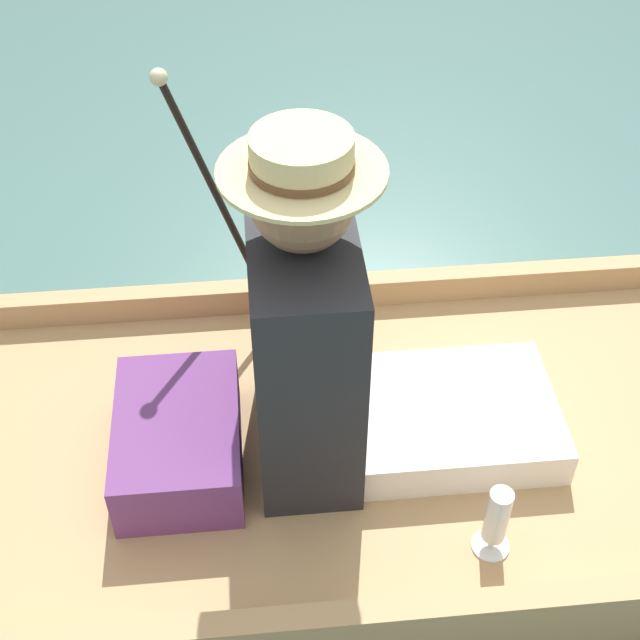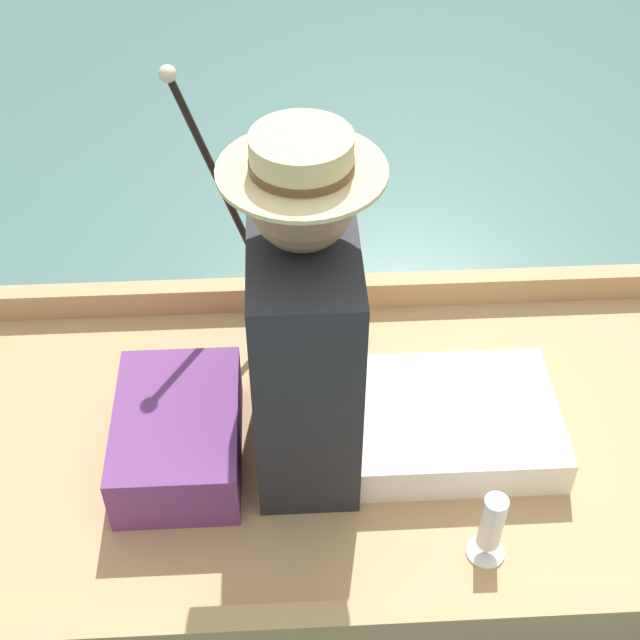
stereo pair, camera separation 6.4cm
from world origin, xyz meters
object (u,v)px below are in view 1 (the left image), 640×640
object	(u,v)px
seated_person	(339,347)
wine_glass	(497,519)
teddy_bear	(310,302)
walking_cane	(214,189)

from	to	relation	value
seated_person	wine_glass	world-z (taller)	seated_person
seated_person	teddy_bear	distance (m)	0.40
walking_cane	seated_person	bearing A→B (deg)	31.13
walking_cane	wine_glass	bearing A→B (deg)	36.31
seated_person	wine_glass	bearing A→B (deg)	32.91
teddy_bear	wine_glass	distance (m)	0.80
teddy_bear	seated_person	bearing A→B (deg)	6.32
wine_glass	seated_person	bearing A→B (deg)	-137.90
seated_person	teddy_bear	bearing A→B (deg)	177.13
wine_glass	walking_cane	distance (m)	1.09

